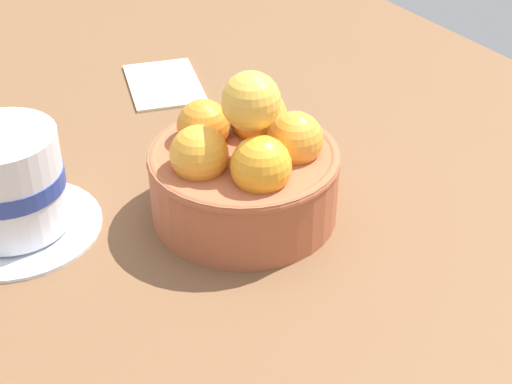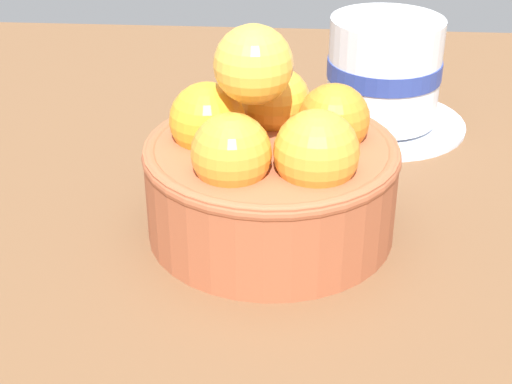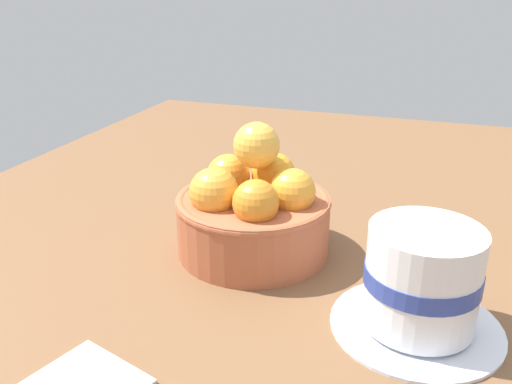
# 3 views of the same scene
# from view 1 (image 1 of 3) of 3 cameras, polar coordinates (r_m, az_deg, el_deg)

# --- Properties ---
(ground_plane) EXTENTS (1.19, 0.82, 0.04)m
(ground_plane) POSITION_cam_1_polar(r_m,az_deg,el_deg) (0.65, -0.83, -2.88)
(ground_plane) COLOR brown
(terracotta_bowl) EXTENTS (0.15, 0.15, 0.13)m
(terracotta_bowl) POSITION_cam_1_polar(r_m,az_deg,el_deg) (0.61, -0.83, 1.77)
(terracotta_bowl) COLOR #AD5938
(terracotta_bowl) RESTS_ON ground_plane
(coffee_cup) EXTENTS (0.13, 0.13, 0.09)m
(coffee_cup) POSITION_cam_1_polar(r_m,az_deg,el_deg) (0.63, -17.67, 0.40)
(coffee_cup) COLOR silver
(coffee_cup) RESTS_ON ground_plane
(folded_napkin) EXTENTS (0.12, 0.10, 0.01)m
(folded_napkin) POSITION_cam_1_polar(r_m,az_deg,el_deg) (0.84, -6.75, 7.94)
(folded_napkin) COLOR beige
(folded_napkin) RESTS_ON ground_plane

